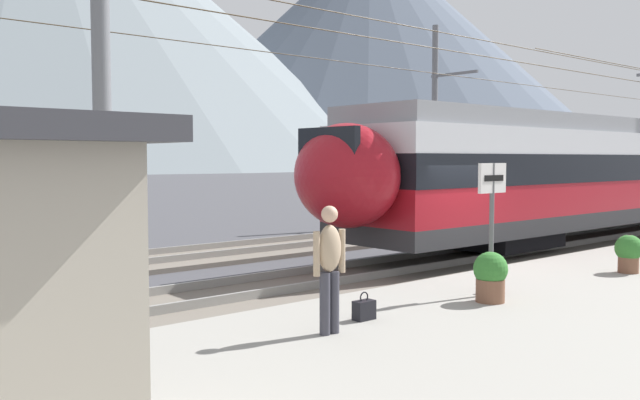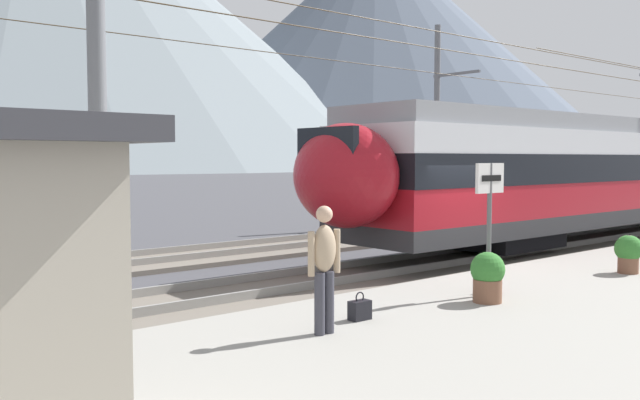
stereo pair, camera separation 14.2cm
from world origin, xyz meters
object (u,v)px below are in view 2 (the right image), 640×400
platform_sign (490,199)px  passenger_walking (324,263)px  handbag_beside_passenger (360,310)px  potted_plant_by_shelter (628,251)px  handbag_near_sign (492,285)px  catenary_mast_west (92,28)px  catenary_mast_far_side (440,121)px  train_near_platform (632,171)px  potted_plant_platform_edge (488,275)px

platform_sign → passenger_walking: (-3.72, -0.12, -0.69)m
handbag_beside_passenger → potted_plant_by_shelter: bearing=-5.3°
handbag_near_sign → potted_plant_by_shelter: (3.75, -0.57, 0.30)m
catenary_mast_west → handbag_near_sign: bearing=-18.2°
catenary_mast_west → passenger_walking: catenary_mast_west is taller
catenary_mast_far_side → train_near_platform: bearing=-71.3°
train_near_platform → potted_plant_platform_edge: 14.59m
platform_sign → handbag_beside_passenger: platform_sign is taller
catenary_mast_far_side → potted_plant_platform_edge: 16.25m
catenary_mast_west → potted_plant_by_shelter: (9.86, -2.58, -3.59)m
handbag_beside_passenger → potted_plant_platform_edge: potted_plant_platform_edge is taller
train_near_platform → catenary_mast_far_side: size_ratio=0.56×
catenary_mast_west → platform_sign: size_ratio=22.45×
catenary_mast_west → potted_plant_by_shelter: bearing=-14.7°
passenger_walking → potted_plant_platform_edge: bearing=-3.6°
platform_sign → potted_plant_platform_edge: (-0.47, -0.32, -1.19)m
passenger_walking → potted_plant_by_shelter: bearing=-2.8°
catenary_mast_far_side → catenary_mast_west: bearing=-153.9°
handbag_near_sign → potted_plant_platform_edge: bearing=-149.7°
platform_sign → catenary_mast_far_side: bearing=43.1°
potted_plant_platform_edge → catenary_mast_west: bearing=156.0°
handbag_beside_passenger → potted_plant_platform_edge: (2.38, -0.46, 0.30)m
handbag_near_sign → potted_plant_platform_edge: potted_plant_platform_edge is taller
passenger_walking → catenary_mast_west: bearing=134.4°
handbag_beside_passenger → handbag_near_sign: handbag_beside_passenger is taller
train_near_platform → potted_plant_by_shelter: bearing=-155.1°
passenger_walking → handbag_near_sign: size_ratio=4.29×
potted_plant_by_shelter → catenary_mast_far_side: bearing=56.6°
potted_plant_platform_edge → potted_plant_by_shelter: potted_plant_platform_edge is taller
handbag_near_sign → potted_plant_by_shelter: bearing=-8.7°
handbag_near_sign → catenary_mast_west: bearing=161.8°
passenger_walking → handbag_beside_passenger: passenger_walking is taller
platform_sign → handbag_near_sign: bearing=19.5°
potted_plant_platform_edge → passenger_walking: bearing=176.4°
train_near_platform → catenary_mast_far_side: bearing=108.7°
passenger_walking → handbag_beside_passenger: bearing=16.1°
train_near_platform → platform_sign: 13.98m
potted_plant_by_shelter → handbag_beside_passenger: bearing=174.7°
catenary_mast_west → platform_sign: (5.89, -2.09, -2.40)m
catenary_mast_west → handbag_near_sign: catenary_mast_west is taller
train_near_platform → handbag_near_sign: size_ratio=70.77×
train_near_platform → catenary_mast_west: 19.52m
catenary_mast_far_side → platform_sign: size_ratio=22.45×
train_near_platform → handbag_near_sign: 13.86m
catenary_mast_far_side → passenger_walking: (-14.93, -10.60, -2.83)m
train_near_platform → handbag_near_sign: (-13.21, -3.82, -1.75)m
train_near_platform → potted_plant_by_shelter: size_ratio=36.24×
catenary_mast_far_side → potted_plant_by_shelter: bearing=-123.4°
catenary_mast_far_side → potted_plant_by_shelter: (-7.24, -10.98, -3.33)m
platform_sign → passenger_walking: bearing=-178.1°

